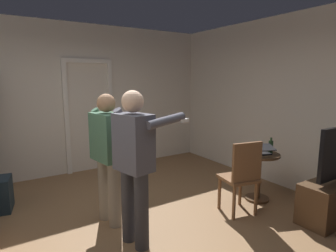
{
  "coord_description": "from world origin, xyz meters",
  "views": [
    {
      "loc": [
        -1.12,
        -2.66,
        1.78
      ],
      "look_at": [
        0.81,
        0.38,
        1.16
      ],
      "focal_mm": 30.18,
      "sensor_mm": 36.0,
      "label": 1
    }
  ],
  "objects_px": {
    "person_striped_shirt": "(109,150)",
    "side_table": "(258,169)",
    "wooden_chair": "(242,175)",
    "bottle_on_table": "(271,147)",
    "laptop": "(260,151)",
    "person_blue_shirt": "(135,159)"
  },
  "relations": [
    {
      "from": "bottle_on_table",
      "to": "person_striped_shirt",
      "type": "height_order",
      "value": "person_striped_shirt"
    },
    {
      "from": "laptop",
      "to": "bottle_on_table",
      "type": "relative_size",
      "value": 1.82
    },
    {
      "from": "side_table",
      "to": "wooden_chair",
      "type": "bearing_deg",
      "value": -160.77
    },
    {
      "from": "wooden_chair",
      "to": "person_striped_shirt",
      "type": "xyz_separation_m",
      "value": [
        -1.51,
        0.73,
        0.38
      ]
    },
    {
      "from": "side_table",
      "to": "wooden_chair",
      "type": "xyz_separation_m",
      "value": [
        -0.56,
        -0.2,
        0.08
      ]
    },
    {
      "from": "laptop",
      "to": "person_striped_shirt",
      "type": "xyz_separation_m",
      "value": [
        -2.03,
        0.57,
        0.17
      ]
    },
    {
      "from": "person_blue_shirt",
      "to": "laptop",
      "type": "bearing_deg",
      "value": 0.66
    },
    {
      "from": "side_table",
      "to": "wooden_chair",
      "type": "height_order",
      "value": "wooden_chair"
    },
    {
      "from": "wooden_chair",
      "to": "person_blue_shirt",
      "type": "xyz_separation_m",
      "value": [
        -1.45,
        0.13,
        0.41
      ]
    },
    {
      "from": "person_striped_shirt",
      "to": "side_table",
      "type": "bearing_deg",
      "value": -14.44
    },
    {
      "from": "side_table",
      "to": "laptop",
      "type": "height_order",
      "value": "laptop"
    },
    {
      "from": "wooden_chair",
      "to": "person_blue_shirt",
      "type": "distance_m",
      "value": 1.52
    },
    {
      "from": "person_blue_shirt",
      "to": "bottle_on_table",
      "type": "bearing_deg",
      "value": -0.46
    },
    {
      "from": "bottle_on_table",
      "to": "wooden_chair",
      "type": "relative_size",
      "value": 0.24
    },
    {
      "from": "side_table",
      "to": "wooden_chair",
      "type": "relative_size",
      "value": 0.71
    },
    {
      "from": "wooden_chair",
      "to": "bottle_on_table",
      "type": "bearing_deg",
      "value": 9.37
    },
    {
      "from": "bottle_on_table",
      "to": "person_striped_shirt",
      "type": "distance_m",
      "value": 2.3
    },
    {
      "from": "laptop",
      "to": "wooden_chair",
      "type": "bearing_deg",
      "value": -163.17
    },
    {
      "from": "side_table",
      "to": "wooden_chair",
      "type": "distance_m",
      "value": 0.6
    },
    {
      "from": "side_table",
      "to": "laptop",
      "type": "bearing_deg",
      "value": -139.15
    },
    {
      "from": "side_table",
      "to": "person_striped_shirt",
      "type": "xyz_separation_m",
      "value": [
        -2.07,
        0.53,
        0.45
      ]
    },
    {
      "from": "person_blue_shirt",
      "to": "person_striped_shirt",
      "type": "distance_m",
      "value": 0.6
    }
  ]
}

